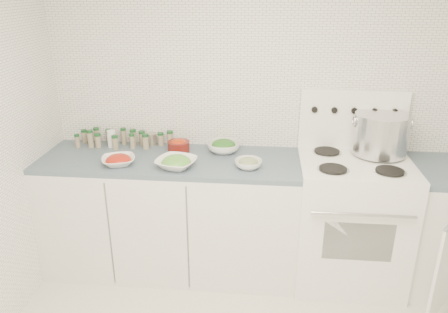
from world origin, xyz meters
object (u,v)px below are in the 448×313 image
stock_pot (381,132)px  bowl_snowpea (176,162)px  bowl_tomato (118,160)px  stove (349,217)px

stock_pot → bowl_snowpea: (-1.39, -0.30, -0.16)m
stock_pot → bowl_tomato: 1.83m
stock_pot → bowl_snowpea: 1.43m
bowl_tomato → bowl_snowpea: size_ratio=0.89×
stock_pot → bowl_tomato: size_ratio=1.37×
stove → bowl_snowpea: 1.31m
stove → bowl_snowpea: stove is taller
stove → stock_pot: bearing=38.9°
stove → bowl_tomato: 1.69m
stove → bowl_tomato: stove is taller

